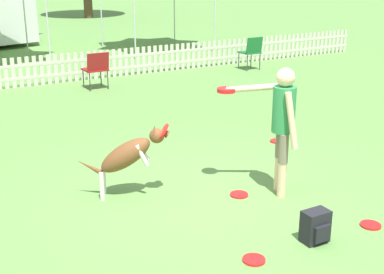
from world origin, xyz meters
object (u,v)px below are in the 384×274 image
(frisbee_far_scatter, at_px, (371,225))
(folding_chair_center, at_px, (96,67))
(frisbee_near_dog, at_px, (254,260))
(backpack_on_grass, at_px, (316,227))
(handler_person, at_px, (281,117))
(frisbee_near_handler, at_px, (239,195))
(frisbee_midfield, at_px, (277,141))
(leaping_dog, at_px, (128,154))
(folding_chair_blue_left, at_px, (252,50))

(frisbee_far_scatter, distance_m, folding_chair_center, 7.84)
(frisbee_near_dog, height_order, backpack_on_grass, backpack_on_grass)
(handler_person, distance_m, frisbee_near_handler, 1.11)
(frisbee_midfield, distance_m, backpack_on_grass, 3.25)
(leaping_dog, xyz_separation_m, frisbee_midfield, (2.92, 0.76, -0.55))
(handler_person, bearing_deg, frisbee_far_scatter, -137.03)
(frisbee_near_handler, xyz_separation_m, folding_chair_blue_left, (4.83, 6.52, 0.52))
(handler_person, height_order, frisbee_midfield, handler_person)
(folding_chair_blue_left, bearing_deg, folding_chair_center, 1.59)
(handler_person, xyz_separation_m, folding_chair_center, (-0.01, 6.58, -0.50))
(frisbee_midfield, bearing_deg, frisbee_near_handler, -140.36)
(frisbee_far_scatter, relative_size, backpack_on_grass, 0.65)
(frisbee_near_handler, bearing_deg, folding_chair_blue_left, 53.49)
(leaping_dog, xyz_separation_m, folding_chair_blue_left, (6.03, 5.85, -0.03))
(frisbee_far_scatter, height_order, folding_chair_center, folding_chair_center)
(frisbee_near_dog, relative_size, folding_chair_center, 0.27)
(frisbee_near_dog, xyz_separation_m, frisbee_midfield, (2.46, 2.77, 0.00))
(handler_person, xyz_separation_m, frisbee_near_handler, (-0.46, 0.17, -0.99))
(frisbee_near_handler, bearing_deg, frisbee_midfield, 39.64)
(frisbee_midfield, bearing_deg, handler_person, -128.26)
(backpack_on_grass, bearing_deg, folding_chair_blue_left, 58.71)
(frisbee_near_handler, bearing_deg, frisbee_near_dog, -118.83)
(frisbee_near_handler, bearing_deg, frisbee_far_scatter, -59.60)
(frisbee_midfield, height_order, backpack_on_grass, backpack_on_grass)
(frisbee_near_handler, height_order, backpack_on_grass, backpack_on_grass)
(leaping_dog, bearing_deg, frisbee_midfield, 131.27)
(backpack_on_grass, bearing_deg, frisbee_far_scatter, -3.33)
(handler_person, xyz_separation_m, frisbee_midfield, (1.26, 1.59, -0.99))
(folding_chair_blue_left, bearing_deg, frisbee_far_scatter, 63.38)
(frisbee_near_handler, distance_m, frisbee_near_dog, 1.54)
(folding_chair_blue_left, xyz_separation_m, folding_chair_center, (-4.38, -0.11, -0.02))
(handler_person, distance_m, backpack_on_grass, 1.51)
(frisbee_near_dog, relative_size, frisbee_midfield, 1.00)
(handler_person, distance_m, frisbee_midfield, 2.26)
(backpack_on_grass, height_order, folding_chair_blue_left, folding_chair_blue_left)
(frisbee_far_scatter, bearing_deg, frisbee_near_dog, 178.15)
(frisbee_near_handler, bearing_deg, handler_person, -20.02)
(frisbee_midfield, bearing_deg, backpack_on_grass, -121.13)
(frisbee_near_handler, bearing_deg, backpack_on_grass, -88.26)
(frisbee_near_dog, relative_size, backpack_on_grass, 0.65)
(handler_person, xyz_separation_m, leaping_dog, (-1.67, 0.83, -0.44))
(leaping_dog, bearing_deg, folding_chair_blue_left, 160.87)
(leaping_dog, bearing_deg, folding_chair_center, -169.34)
(frisbee_near_dog, xyz_separation_m, folding_chair_center, (1.19, 7.76, 0.50))
(folding_chair_center, bearing_deg, leaping_dog, 72.83)
(handler_person, height_order, folding_chair_center, handler_person)
(frisbee_midfield, relative_size, backpack_on_grass, 0.65)
(handler_person, relative_size, frisbee_far_scatter, 7.03)
(handler_person, relative_size, folding_chair_center, 1.89)
(leaping_dog, distance_m, backpack_on_grass, 2.40)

